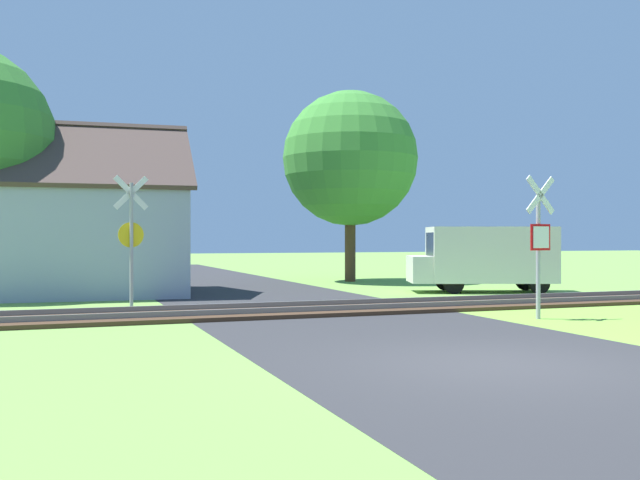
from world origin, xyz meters
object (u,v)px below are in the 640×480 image
(crossing_sign_far, at_px, (131,233))
(tree_right, at_px, (350,159))
(house, at_px, (65,236))
(stop_sign_near, at_px, (539,239))
(mail_truck, at_px, (486,256))

(crossing_sign_far, distance_m, tree_right, 14.35)
(crossing_sign_far, relative_size, house, 0.41)
(stop_sign_near, height_order, tree_right, tree_right)
(crossing_sign_far, distance_m, mail_truck, 12.35)
(crossing_sign_far, height_order, tree_right, tree_right)
(tree_right, xyz_separation_m, mail_truck, (2.05, -7.21, -4.03))
(tree_right, bearing_deg, stop_sign_near, -95.64)
(crossing_sign_far, bearing_deg, house, 97.79)
(mail_truck, bearing_deg, stop_sign_near, 174.69)
(stop_sign_near, xyz_separation_m, tree_right, (1.46, 14.73, 3.45))
(stop_sign_near, height_order, house, house)
(stop_sign_near, xyz_separation_m, house, (-10.09, 11.43, 0.09))
(stop_sign_near, distance_m, mail_truck, 8.32)
(house, distance_m, mail_truck, 14.16)
(crossing_sign_far, height_order, house, house)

